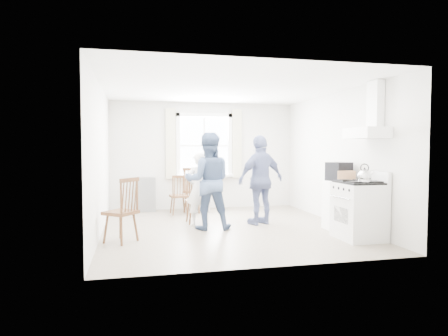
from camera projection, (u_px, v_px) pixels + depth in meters
room_shell at (227, 159)px, 7.39m from camera, size 4.62×5.12×2.64m
window_assembly at (204, 149)px, 9.76m from camera, size 1.88×0.24×1.70m
range_hood at (370, 123)px, 6.50m from camera, size 0.45×0.76×0.94m
shelf_unit at (147, 194)px, 9.40m from camera, size 0.40×0.30×0.80m
gas_stove at (359, 210)px, 6.53m from camera, size 0.68×0.76×1.12m
kettle at (364, 176)px, 6.28m from camera, size 0.22×0.22×0.31m
low_cabinet at (341, 206)px, 7.23m from camera, size 0.50×0.55×0.90m
stereo_stack at (339, 171)px, 7.26m from camera, size 0.46×0.44×0.34m
cardboard_box at (346, 176)px, 7.04m from camera, size 0.36×0.32×0.19m
windsor_chair_a at (180, 190)px, 8.89m from camera, size 0.42×0.41×0.90m
windsor_chair_b at (198, 195)px, 7.85m from camera, size 0.42×0.41×0.94m
windsor_chair_c at (126, 203)px, 6.27m from camera, size 0.61×0.61×1.04m
person_left at (199, 189)px, 7.66m from camera, size 0.59×0.59×1.42m
person_mid at (208, 181)px, 7.32m from camera, size 0.98×0.98×1.78m
person_right at (261, 180)px, 7.78m from camera, size 1.30×1.30×1.74m
potted_plant at (206, 168)px, 9.71m from camera, size 0.20×0.20×0.33m
windsor_chair_d at (193, 185)px, 9.20m from camera, size 0.61×0.60×1.05m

